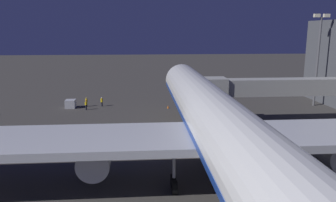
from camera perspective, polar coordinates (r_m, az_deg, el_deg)
The scene contains 10 objects.
ground_plane at distance 41.38m, azimuth 5.32°, elevation -7.62°, with size 320.00×320.00×0.00m, color #383533.
airliner_at_gate at distance 29.08m, azimuth 9.36°, elevation -5.20°, with size 57.86×65.44×19.52m.
jet_bridge at distance 52.20m, azimuth 16.07°, elevation 2.28°, with size 21.24×3.40×6.99m.
apron_floodlight_mast at distance 67.14m, azimuth 24.50°, elevation 7.52°, with size 2.90×0.50×16.84m.
baggage_container_far_row at distance 63.11m, azimuth -16.45°, elevation -0.47°, with size 1.78×1.83×1.51m, color #B7BABF.
ground_crew_near_nose_gear at distance 60.72m, azimuth -13.96°, elevation -0.61°, with size 0.40×0.40×1.75m.
ground_crew_by_belt_loader at distance 63.43m, azimuth -13.89°, elevation -0.10°, with size 0.40×0.40×1.70m.
ground_crew_under_port_wing at distance 62.95m, azimuth -11.35°, elevation -0.04°, with size 0.40×0.40×1.77m.
traffic_cone_nose_port at distance 60.79m, azimuth 4.14°, elevation -0.93°, with size 0.36×0.36×0.55m, color orange.
traffic_cone_nose_starboard at distance 60.29m, azimuth 0.00°, elevation -1.01°, with size 0.36×0.36×0.55m, color orange.
Camera 1 is at (6.88, 38.37, 13.88)m, focal length 35.33 mm.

